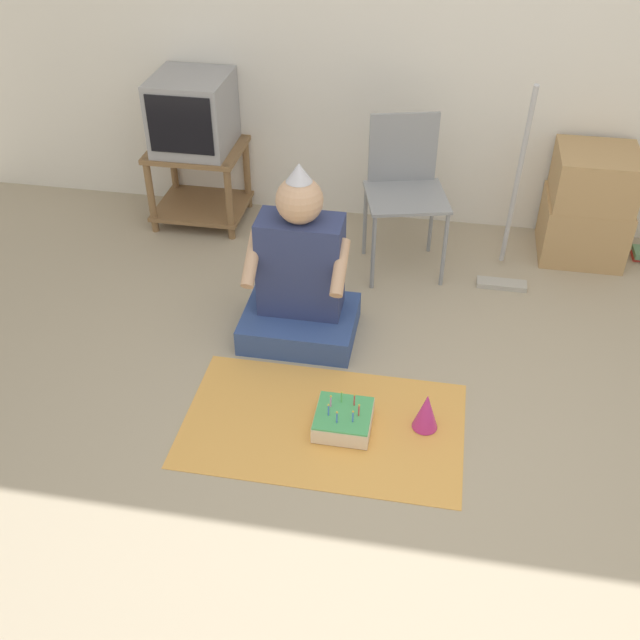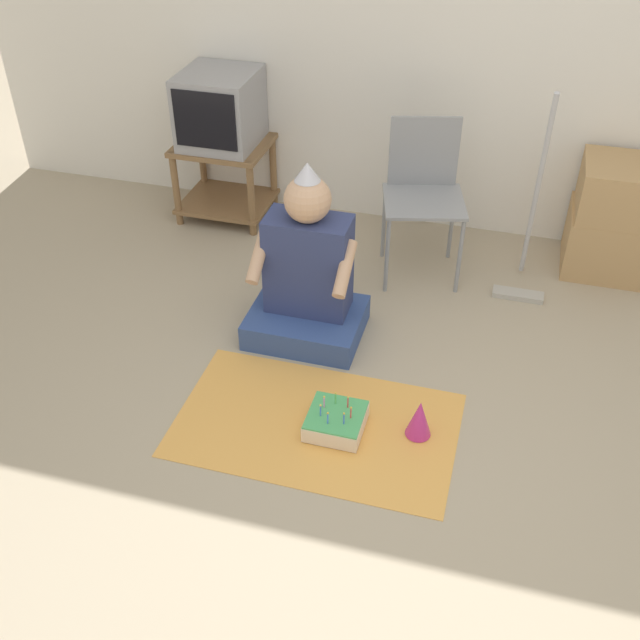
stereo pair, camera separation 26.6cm
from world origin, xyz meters
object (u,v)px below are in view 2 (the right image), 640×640
Objects in this scene: folding_chair at (423,186)px; person_seated at (307,278)px; dust_mop at (528,240)px; party_hat_blue at (419,418)px; tv at (220,109)px; birthday_cake at (336,421)px; cardboard_box_stack at (614,219)px.

folding_chair is 0.92m from person_seated.
dust_mop reaches higher than folding_chair.
tv is at bearing 132.95° from party_hat_blue.
person_seated is at bearing -51.07° from tv.
dust_mop is 1.25m from person_seated.
birthday_cake is (-0.72, -1.34, -0.28)m from dust_mop.
birthday_cake is 0.37m from party_hat_blue.
tv is 2.53× the size of party_hat_blue.
cardboard_box_stack is 3.50× the size of party_hat_blue.
cardboard_box_stack is 0.60m from dust_mop.
birthday_cake is at bearing -63.78° from person_seated.
birthday_cake is at bearing -169.50° from party_hat_blue.
tv is at bearing 168.29° from dust_mop.
dust_mop is at bearing -139.90° from cardboard_box_stack.
cardboard_box_stack is at bearing 40.10° from dust_mop.
folding_chair is 0.92× the size of person_seated.
person_seated reaches higher than birthday_cake.
birthday_cake is 1.33× the size of party_hat_blue.
folding_chair is at bearing 60.38° from person_seated.
party_hat_blue is at bearing -105.65° from dust_mop.
person_seated reaches higher than tv.
person_seated is at bearing -144.73° from cardboard_box_stack.
folding_chair is 1.33× the size of cardboard_box_stack.
folding_chair reaches higher than cardboard_box_stack.
tv is at bearing 179.76° from cardboard_box_stack.
folding_chair is at bearing 85.43° from birthday_cake.
tv reaches higher than folding_chair.
cardboard_box_stack is 1.87m from party_hat_blue.
folding_chair is 0.64m from dust_mop.
birthday_cake is at bearing -118.16° from dust_mop.
folding_chair is at bearing -164.92° from cardboard_box_stack.
party_hat_blue is (1.56, -1.67, -0.62)m from tv.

